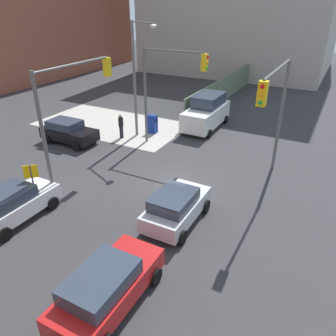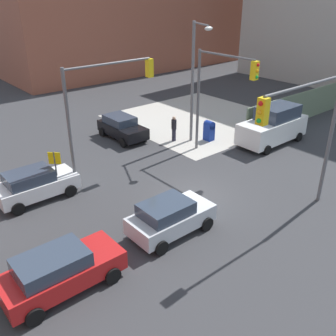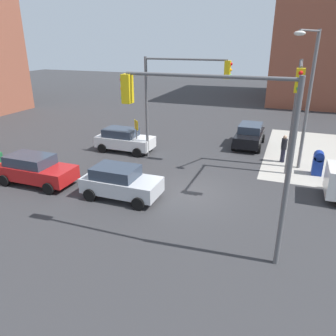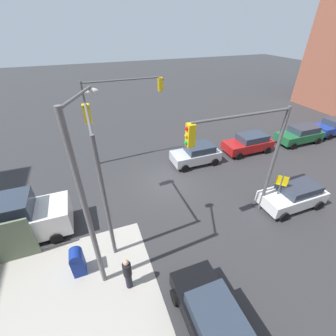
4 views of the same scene
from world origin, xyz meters
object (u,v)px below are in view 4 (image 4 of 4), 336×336
(sedan_silver, at_px, (196,154))
(sedan_white, at_px, (293,195))
(mailbox_blue, at_px, (77,261))
(van_white_delivery, at_px, (11,221))
(sedan_black, at_px, (214,320))
(traffic_signal_se_corner, at_px, (118,105))
(traffic_signal_ne_corner, at_px, (96,159))
(hatchback_red, at_px, (249,143))
(hatchback_green, at_px, (300,134))
(sedan_blue, at_px, (333,126))
(street_lamp_corner, at_px, (87,194))
(traffic_signal_nw_corner, at_px, (245,149))
(pedestrian_crossing, at_px, (128,273))

(sedan_silver, distance_m, sedan_white, 7.48)
(mailbox_blue, xyz_separation_m, van_white_delivery, (2.99, -3.20, 0.52))
(sedan_black, height_order, sedan_white, same)
(traffic_signal_se_corner, bearing_deg, sedan_white, 132.70)
(traffic_signal_ne_corner, relative_size, sedan_black, 1.61)
(mailbox_blue, distance_m, hatchback_red, 16.14)
(hatchback_green, height_order, sedan_blue, same)
(street_lamp_corner, bearing_deg, hatchback_green, -159.60)
(traffic_signal_nw_corner, relative_size, sedan_white, 1.62)
(street_lamp_corner, xyz_separation_m, hatchback_red, (-13.45, -7.35, -3.86))
(traffic_signal_ne_corner, distance_m, sedan_black, 8.00)
(van_white_delivery, bearing_deg, sedan_white, 168.71)
(sedan_black, height_order, pedestrian_crossing, pedestrian_crossing)
(traffic_signal_ne_corner, height_order, sedan_blue, traffic_signal_ne_corner)
(traffic_signal_ne_corner, distance_m, street_lamp_corner, 2.73)
(traffic_signal_ne_corner, relative_size, hatchback_red, 1.50)
(street_lamp_corner, relative_size, sedan_blue, 2.00)
(street_lamp_corner, distance_m, pedestrian_crossing, 3.99)
(traffic_signal_nw_corner, distance_m, sedan_white, 5.61)
(sedan_black, bearing_deg, traffic_signal_nw_corner, -130.51)
(sedan_black, bearing_deg, traffic_signal_se_corner, -87.86)
(sedan_blue, height_order, van_white_delivery, van_white_delivery)
(sedan_silver, xyz_separation_m, sedan_white, (-3.32, 6.71, 0.00))
(traffic_signal_nw_corner, relative_size, hatchback_red, 1.50)
(hatchback_green, distance_m, pedestrian_crossing, 20.09)
(sedan_silver, relative_size, van_white_delivery, 0.72)
(mailbox_blue, bearing_deg, hatchback_red, -154.75)
(street_lamp_corner, height_order, hatchback_green, street_lamp_corner)
(traffic_signal_nw_corner, relative_size, street_lamp_corner, 0.81)
(traffic_signal_nw_corner, relative_size, sedan_blue, 1.62)
(sedan_silver, distance_m, sedan_black, 12.07)
(sedan_black, height_order, sedan_blue, same)
(traffic_signal_se_corner, distance_m, street_lamp_corner, 10.36)
(street_lamp_corner, height_order, van_white_delivery, street_lamp_corner)
(traffic_signal_se_corner, relative_size, sedan_white, 1.62)
(traffic_signal_nw_corner, relative_size, traffic_signal_se_corner, 1.00)
(sedan_white, bearing_deg, sedan_blue, -150.85)
(traffic_signal_nw_corner, xyz_separation_m, hatchback_green, (-11.74, -6.18, -3.79))
(sedan_white, relative_size, pedestrian_crossing, 2.22)
(traffic_signal_ne_corner, relative_size, hatchback_green, 1.47)
(sedan_white, height_order, van_white_delivery, van_white_delivery)
(hatchback_green, bearing_deg, street_lamp_corner, 20.40)
(sedan_white, distance_m, van_white_delivery, 16.02)
(traffic_signal_ne_corner, bearing_deg, street_lamp_corner, 78.31)
(hatchback_red, distance_m, sedan_black, 15.04)
(traffic_signal_se_corner, distance_m, sedan_black, 14.31)
(mailbox_blue, bearing_deg, sedan_black, 136.59)
(sedan_silver, relative_size, sedan_black, 0.96)
(hatchback_green, relative_size, sedan_blue, 1.10)
(hatchback_red, relative_size, sedan_black, 1.08)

